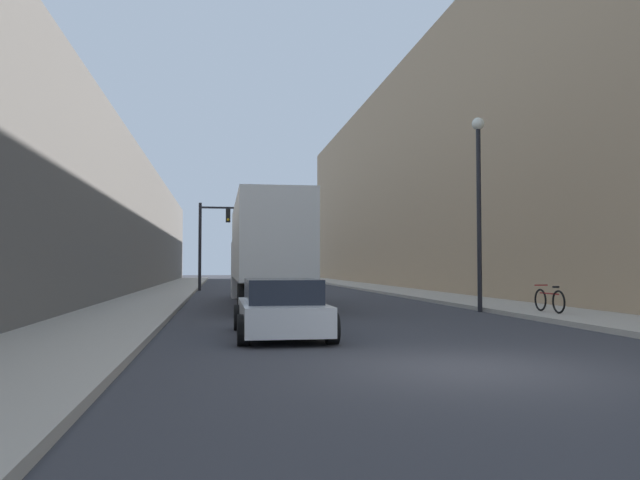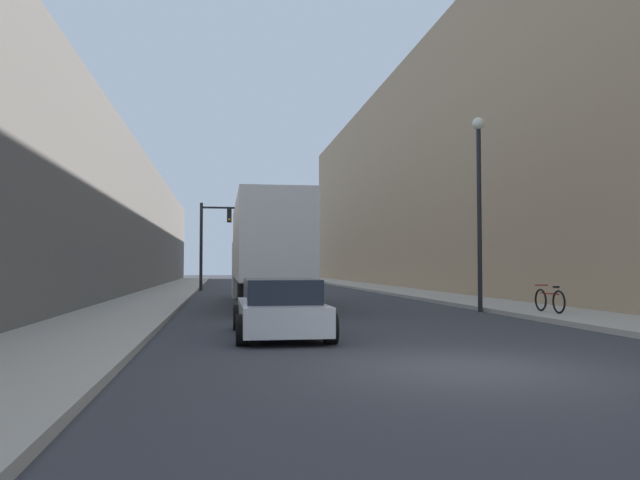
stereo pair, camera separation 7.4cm
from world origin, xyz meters
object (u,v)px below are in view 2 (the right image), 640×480
Objects in this scene: sedan_car at (280,309)px; street_lamp at (479,187)px; semi_truck at (264,249)px; parked_bicycle at (550,300)px; traffic_signal_gantry at (234,227)px.

sedan_car is 10.67m from street_lamp.
semi_truck is 11.84m from parked_bicycle.
semi_truck is 8.10× the size of parked_bicycle.
traffic_signal_gantry is at bearing 111.84° from street_lamp.
semi_truck is at bearing -85.95° from traffic_signal_gantry.
semi_truck is 2.15× the size of street_lamp.
traffic_signal_gantry is at bearing 94.05° from semi_truck.
semi_truck is 9.40m from street_lamp.
sedan_car is at bearing -139.71° from street_lamp.
sedan_car is at bearing -92.06° from semi_truck.
semi_truck is 14.95m from traffic_signal_gantry.
street_lamp reaches higher than parked_bicycle.
traffic_signal_gantry is 1.07× the size of street_lamp.
traffic_signal_gantry is at bearing 112.54° from parked_bicycle.
street_lamp reaches higher than semi_truck.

